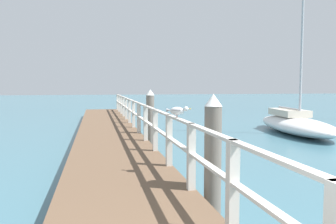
{
  "coord_description": "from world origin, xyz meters",
  "views": [
    {
      "loc": [
        -0.45,
        -0.99,
        2.15
      ],
      "look_at": [
        2.06,
        10.71,
        1.21
      ],
      "focal_mm": 36.18,
      "sensor_mm": 36.0,
      "label": 1
    }
  ],
  "objects_px": {
    "dock_piling_near": "(213,155)",
    "boat_1": "(296,124)",
    "dock_piling_far": "(150,118)",
    "seagull_foreground": "(178,110)"
  },
  "relations": [
    {
      "from": "dock_piling_near",
      "to": "dock_piling_far",
      "type": "xyz_separation_m",
      "value": [
        0.0,
        6.42,
        0.0
      ]
    },
    {
      "from": "seagull_foreground",
      "to": "boat_1",
      "type": "distance_m",
      "value": 10.52
    },
    {
      "from": "dock_piling_near",
      "to": "boat_1",
      "type": "xyz_separation_m",
      "value": [
        6.91,
        8.38,
        -0.57
      ]
    },
    {
      "from": "dock_piling_near",
      "to": "dock_piling_far",
      "type": "bearing_deg",
      "value": 90.0
    },
    {
      "from": "dock_piling_far",
      "to": "boat_1",
      "type": "relative_size",
      "value": 0.23
    },
    {
      "from": "seagull_foreground",
      "to": "dock_piling_near",
      "type": "bearing_deg",
      "value": 58.1
    },
    {
      "from": "dock_piling_far",
      "to": "seagull_foreground",
      "type": "bearing_deg",
      "value": -93.86
    },
    {
      "from": "dock_piling_far",
      "to": "seagull_foreground",
      "type": "relative_size",
      "value": 4.86
    },
    {
      "from": "dock_piling_far",
      "to": "boat_1",
      "type": "xyz_separation_m",
      "value": [
        6.91,
        1.95,
        -0.57
      ]
    },
    {
      "from": "dock_piling_near",
      "to": "boat_1",
      "type": "height_order",
      "value": "boat_1"
    }
  ]
}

